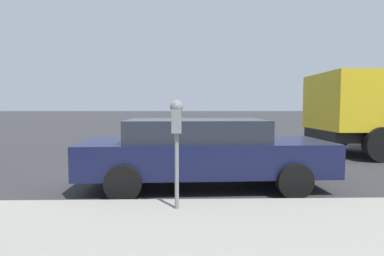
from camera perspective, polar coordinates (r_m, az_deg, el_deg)
ground_plane at (r=7.10m, az=-3.28°, el=-9.20°), size 220.00×220.00×0.00m
parking_meter at (r=4.28m, az=-2.96°, el=0.37°), size 0.21×0.19×1.57m
car_navy at (r=6.08m, az=2.11°, el=-4.30°), size 2.09×4.89×1.38m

